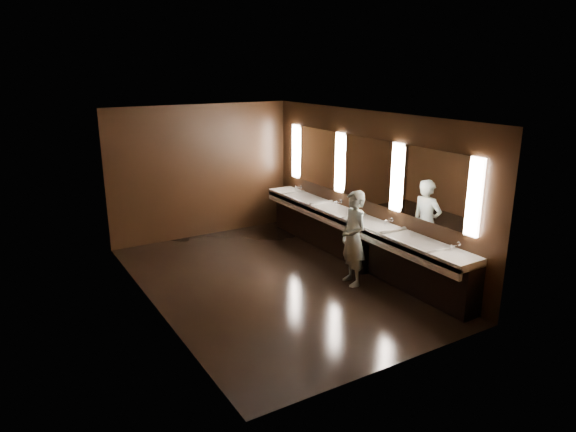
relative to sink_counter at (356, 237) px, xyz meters
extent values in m
plane|color=black|center=(-1.79, 0.00, -0.50)|extent=(6.00, 6.00, 0.00)
cube|color=#2D2D2B|center=(-1.79, 0.00, 2.30)|extent=(4.00, 6.00, 0.02)
cube|color=black|center=(-1.79, 3.00, 0.90)|extent=(4.00, 0.02, 2.80)
cube|color=black|center=(-1.79, -3.00, 0.90)|extent=(4.00, 0.02, 2.80)
cube|color=black|center=(-3.79, 0.00, 0.90)|extent=(0.02, 6.00, 2.80)
cube|color=black|center=(0.21, 0.00, 0.90)|extent=(0.02, 6.00, 2.80)
cube|color=black|center=(0.03, 0.00, -0.09)|extent=(0.36, 5.40, 0.81)
cube|color=silver|center=(-0.07, 0.00, 0.35)|extent=(0.55, 5.40, 0.12)
cube|color=silver|center=(-0.31, 0.00, 0.27)|extent=(0.06, 5.40, 0.18)
cylinder|color=silver|center=(0.12, -2.20, 0.49)|extent=(0.18, 0.04, 0.04)
cylinder|color=silver|center=(0.12, -0.73, 0.49)|extent=(0.18, 0.04, 0.04)
cylinder|color=silver|center=(0.12, 0.73, 0.49)|extent=(0.18, 0.04, 0.04)
cylinder|color=silver|center=(0.12, 2.20, 0.49)|extent=(0.18, 0.04, 0.04)
cube|color=white|center=(0.18, -2.40, 1.25)|extent=(0.06, 0.22, 1.15)
cube|color=white|center=(0.19, -1.60, 1.25)|extent=(0.03, 1.32, 1.15)
cube|color=white|center=(0.18, -0.80, 1.25)|extent=(0.06, 0.23, 1.15)
cube|color=white|center=(0.19, 0.00, 1.25)|extent=(0.03, 1.32, 1.15)
cube|color=white|center=(0.18, 0.80, 1.25)|extent=(0.06, 0.23, 1.15)
cube|color=white|center=(0.19, 1.60, 1.25)|extent=(0.03, 1.32, 1.15)
cube|color=white|center=(0.18, 2.40, 1.25)|extent=(0.06, 0.22, 1.15)
imported|color=#7EA1BC|center=(-0.66, -0.75, 0.31)|extent=(0.48, 0.65, 1.61)
cylinder|color=black|center=(-0.22, -0.40, -0.23)|extent=(0.37, 0.37, 0.53)
camera|label=1|loc=(-5.75, -7.08, 3.05)|focal=32.00mm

